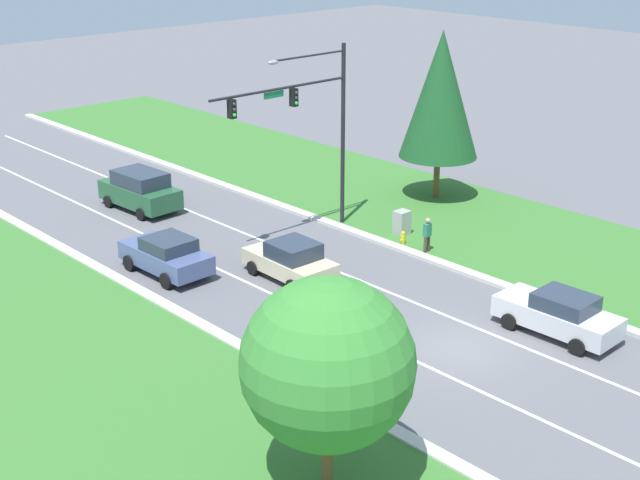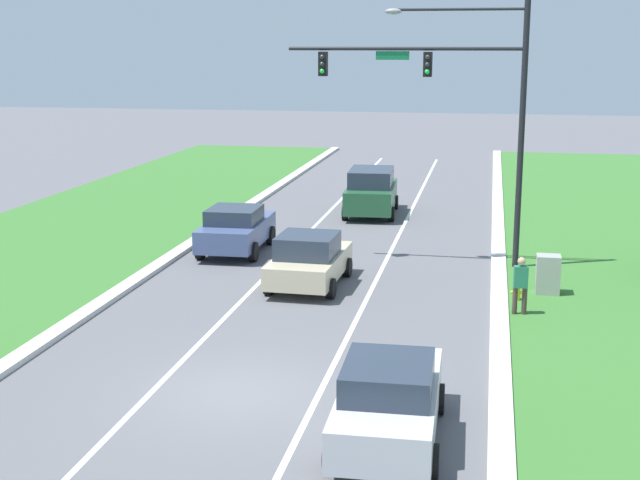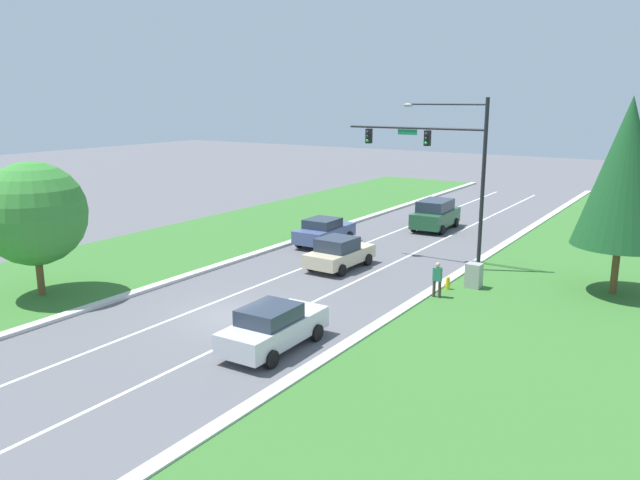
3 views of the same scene
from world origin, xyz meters
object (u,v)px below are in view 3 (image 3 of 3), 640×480
(traffic_signal_mast, at_px, (444,157))
(forest_suv, at_px, (435,214))
(slate_blue_sedan, at_px, (324,231))
(pedestrian, at_px, (437,279))
(champagne_sedan, at_px, (339,253))
(silver_sedan, at_px, (273,327))
(conifer_near_right_tree, at_px, (626,172))
(utility_cabinet, at_px, (474,276))
(oak_near_left_tree, at_px, (34,214))
(fire_hydrant, at_px, (448,284))

(traffic_signal_mast, xyz_separation_m, forest_suv, (-3.94, 8.66, -4.78))
(slate_blue_sedan, distance_m, pedestrian, 11.58)
(traffic_signal_mast, bearing_deg, slate_blue_sedan, 175.61)
(champagne_sedan, height_order, forest_suv, forest_suv)
(silver_sedan, height_order, conifer_near_right_tree, conifer_near_right_tree)
(slate_blue_sedan, distance_m, utility_cabinet, 11.39)
(conifer_near_right_tree, bearing_deg, utility_cabinet, -155.00)
(silver_sedan, bearing_deg, traffic_signal_mast, 86.58)
(pedestrian, bearing_deg, utility_cabinet, -116.18)
(utility_cabinet, relative_size, oak_near_left_tree, 0.20)
(forest_suv, bearing_deg, pedestrian, -69.79)
(silver_sedan, relative_size, forest_suv, 0.97)
(slate_blue_sedan, relative_size, oak_near_left_tree, 0.73)
(forest_suv, distance_m, fire_hydrant, 14.08)
(traffic_signal_mast, height_order, slate_blue_sedan, traffic_signal_mast)
(utility_cabinet, distance_m, conifer_near_right_tree, 7.97)
(fire_hydrant, bearing_deg, silver_sedan, -104.72)
(traffic_signal_mast, height_order, utility_cabinet, traffic_signal_mast)
(oak_near_left_tree, bearing_deg, pedestrian, 31.92)
(forest_suv, height_order, pedestrian, forest_suv)
(forest_suv, relative_size, conifer_near_right_tree, 0.53)
(champagne_sedan, xyz_separation_m, conifer_near_right_tree, (12.88, 2.90, 4.78))
(forest_suv, xyz_separation_m, oak_near_left_tree, (-9.10, -23.55, 2.77))
(fire_hydrant, distance_m, oak_near_left_tree, 18.90)
(silver_sedan, distance_m, pedestrian, 8.94)
(pedestrian, bearing_deg, fire_hydrant, -93.71)
(oak_near_left_tree, bearing_deg, slate_blue_sedan, 71.21)
(champagne_sedan, distance_m, utility_cabinet, 7.25)
(champagne_sedan, bearing_deg, pedestrian, -16.12)
(slate_blue_sedan, height_order, oak_near_left_tree, oak_near_left_tree)
(forest_suv, height_order, conifer_near_right_tree, conifer_near_right_tree)
(silver_sedan, relative_size, utility_cabinet, 3.70)
(oak_near_left_tree, bearing_deg, fire_hydrant, 35.65)
(utility_cabinet, bearing_deg, traffic_signal_mast, 133.45)
(silver_sedan, distance_m, forest_suv, 22.91)
(champagne_sedan, distance_m, oak_near_left_tree, 14.75)
(slate_blue_sedan, bearing_deg, champagne_sedan, -50.15)
(traffic_signal_mast, relative_size, fire_hydrant, 12.60)
(forest_suv, bearing_deg, champagne_sedan, -94.46)
(silver_sedan, distance_m, fire_hydrant, 10.29)
(pedestrian, bearing_deg, conifer_near_right_tree, -148.23)
(champagne_sedan, height_order, slate_blue_sedan, champagne_sedan)
(traffic_signal_mast, relative_size, champagne_sedan, 2.07)
(champagne_sedan, relative_size, oak_near_left_tree, 0.70)
(champagne_sedan, relative_size, conifer_near_right_tree, 0.48)
(slate_blue_sedan, relative_size, pedestrian, 2.63)
(traffic_signal_mast, bearing_deg, silver_sedan, -92.23)
(pedestrian, height_order, fire_hydrant, pedestrian)
(traffic_signal_mast, distance_m, fire_hydrant, 7.12)
(forest_suv, bearing_deg, utility_cabinet, -62.60)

